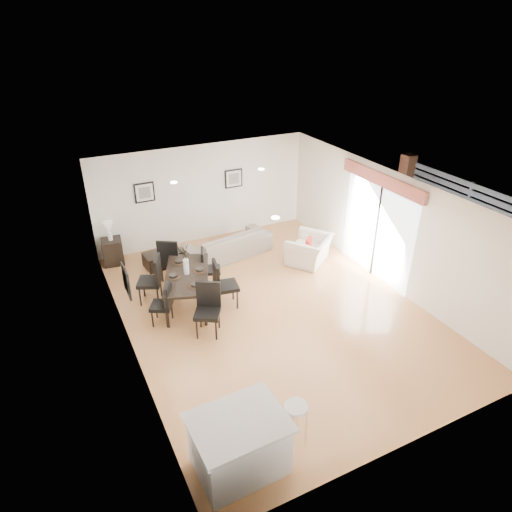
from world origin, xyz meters
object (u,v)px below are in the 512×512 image
dining_chair_wnear (165,302)px  side_table (113,252)px  armchair (309,250)px  dining_table (187,277)px  kitchen_island (239,444)px  dining_chair_head (208,305)px  dining_chair_foot (170,258)px  bar_stool (296,411)px  dining_chair_wfar (153,277)px  dining_chair_efar (207,266)px  sofa (227,244)px  dining_chair_enear (222,282)px  coffee_table (163,259)px

dining_chair_wnear → side_table: dining_chair_wnear is taller
armchair → dining_table: (-3.41, -0.43, 0.32)m
armchair → side_table: 5.04m
kitchen_island → dining_chair_head: bearing=74.9°
dining_chair_foot → bar_stool: (0.24, -5.41, 0.05)m
armchair → dining_chair_wfar: bearing=-36.2°
dining_chair_efar → bar_stool: (-0.46, -4.76, 0.13)m
dining_chair_head → side_table: (-1.18, 3.73, -0.27)m
side_table → kitchen_island: (0.43, -6.88, 0.13)m
bar_stool → dining_chair_wnear: bearing=102.6°
armchair → dining_chair_wnear: (-4.06, -0.92, 0.17)m
armchair → kitchen_island: size_ratio=0.82×
sofa → dining_table: dining_table is taller
dining_chair_enear → coffee_table: size_ratio=1.19×
coffee_table → side_table: (-1.11, 0.68, 0.15)m
sofa → armchair: armchair is taller
armchair → dining_chair_wfar: (-4.05, -0.01, 0.26)m
dining_chair_wnear → kitchen_island: bearing=28.4°
dining_chair_wnear → dining_chair_head: dining_chair_head is taller
dining_chair_efar → kitchen_island: bearing=-175.4°
dining_chair_wfar → kitchen_island: bearing=24.5°
dining_chair_enear → coffee_table: 2.49m
bar_stool → dining_chair_foot: bearing=92.6°
dining_chair_head → kitchen_island: size_ratio=0.82×
dining_chair_foot → side_table: dining_chair_foot is taller
dining_chair_head → bar_stool: 3.15m
dining_table → dining_chair_wnear: (-0.65, -0.49, -0.16)m
side_table → kitchen_island: kitchen_island is taller
dining_chair_enear → sofa: bearing=-16.0°
sofa → dining_chair_foot: dining_chair_foot is taller
dining_chair_wnear → dining_chair_enear: size_ratio=0.85×
dining_chair_efar → dining_chair_head: dining_chair_head is taller
bar_stool → armchair: bearing=55.7°
dining_chair_efar → dining_chair_wnear: bearing=147.3°
dining_chair_wfar → dining_chair_foot: bearing=165.9°
sofa → coffee_table: sofa is taller
dining_chair_wnear → dining_chair_foot: dining_chair_foot is taller
dining_chair_wfar → bar_stool: (0.83, -4.69, 0.05)m
armchair → dining_chair_head: dining_chair_head is taller
dining_chair_foot → side_table: (-1.08, 1.48, -0.28)m
dining_chair_wnear → dining_chair_enear: (1.29, 0.06, 0.09)m
sofa → dining_chair_wnear: size_ratio=2.51×
armchair → coffee_table: 3.75m
armchair → bar_stool: 5.71m
dining_chair_foot → dining_chair_wfar: bearing=82.4°
dining_chair_wfar → dining_chair_foot: 0.93m
sofa → dining_chair_wfar: 2.64m
dining_chair_head → dining_chair_wnear: bearing=168.7°
dining_chair_wfar → kitchen_island: 4.69m
sofa → dining_table: (-1.66, -1.68, 0.34)m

